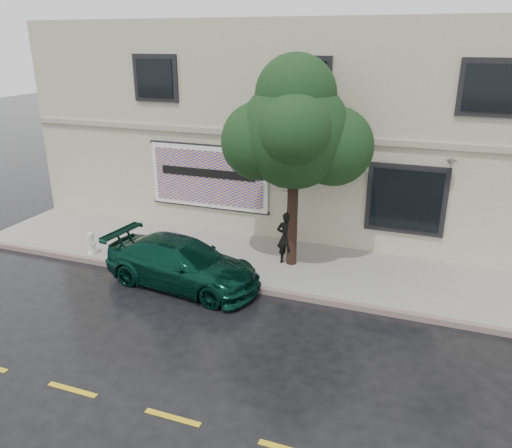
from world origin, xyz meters
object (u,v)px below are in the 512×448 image
(car, at_px, (182,263))
(street_tree, at_px, (295,134))
(pedestrian, at_px, (286,238))
(fire_hydrant, at_px, (91,243))

(car, bearing_deg, street_tree, -43.18)
(pedestrian, bearing_deg, car, 34.34)
(street_tree, bearing_deg, pedestrian, -173.63)
(car, distance_m, fire_hydrant, 3.53)
(street_tree, relative_size, fire_hydrant, 7.35)
(car, height_order, street_tree, street_tree)
(pedestrian, height_order, fire_hydrant, pedestrian)
(car, distance_m, street_tree, 4.65)
(car, distance_m, pedestrian, 3.13)
(pedestrian, bearing_deg, street_tree, 179.45)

